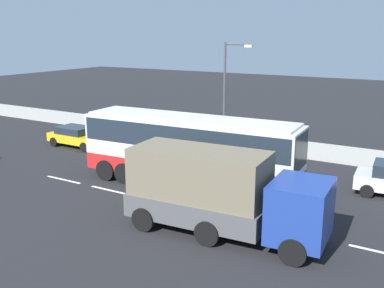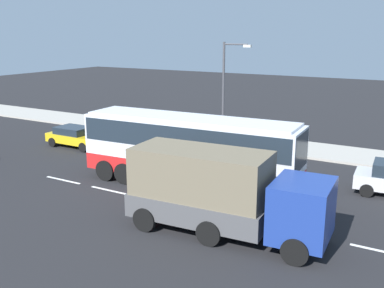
{
  "view_description": "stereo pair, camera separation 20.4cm",
  "coord_description": "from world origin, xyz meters",
  "px_view_note": "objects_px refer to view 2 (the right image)",
  "views": [
    {
      "loc": [
        11.24,
        -18.92,
        7.6
      ],
      "look_at": [
        0.14,
        -0.16,
        2.12
      ],
      "focal_mm": 41.47,
      "sensor_mm": 36.0,
      "label": 1
    },
    {
      "loc": [
        11.06,
        -19.02,
        7.6
      ],
      "look_at": [
        0.14,
        -0.16,
        2.12
      ],
      "focal_mm": 41.47,
      "sensor_mm": 36.0,
      "label": 2
    }
  ],
  "objects_px": {
    "coach_bus": "(189,144)",
    "cargo_truck": "(222,191)",
    "pedestrian_near_curb": "(197,125)",
    "car_yellow_taxi": "(76,136)",
    "street_lamp": "(226,86)"
  },
  "relations": [
    {
      "from": "car_yellow_taxi",
      "to": "pedestrian_near_curb",
      "type": "height_order",
      "value": "pedestrian_near_curb"
    },
    {
      "from": "coach_bus",
      "to": "street_lamp",
      "type": "distance_m",
      "value": 8.76
    },
    {
      "from": "pedestrian_near_curb",
      "to": "street_lamp",
      "type": "relative_size",
      "value": 0.24
    },
    {
      "from": "coach_bus",
      "to": "street_lamp",
      "type": "bearing_deg",
      "value": 100.72
    },
    {
      "from": "cargo_truck",
      "to": "pedestrian_near_curb",
      "type": "bearing_deg",
      "value": 119.22
    },
    {
      "from": "cargo_truck",
      "to": "pedestrian_near_curb",
      "type": "distance_m",
      "value": 15.64
    },
    {
      "from": "coach_bus",
      "to": "car_yellow_taxi",
      "type": "xyz_separation_m",
      "value": [
        -10.87,
        3.13,
        -1.48
      ]
    },
    {
      "from": "coach_bus",
      "to": "car_yellow_taxi",
      "type": "relative_size",
      "value": 2.73
    },
    {
      "from": "coach_bus",
      "to": "cargo_truck",
      "type": "xyz_separation_m",
      "value": [
        3.8,
        -4.04,
        -0.49
      ]
    },
    {
      "from": "coach_bus",
      "to": "cargo_truck",
      "type": "distance_m",
      "value": 5.57
    },
    {
      "from": "car_yellow_taxi",
      "to": "pedestrian_near_curb",
      "type": "bearing_deg",
      "value": 44.27
    },
    {
      "from": "pedestrian_near_curb",
      "to": "cargo_truck",
      "type": "bearing_deg",
      "value": -156.91
    },
    {
      "from": "cargo_truck",
      "to": "car_yellow_taxi",
      "type": "distance_m",
      "value": 16.36
    },
    {
      "from": "car_yellow_taxi",
      "to": "street_lamp",
      "type": "xyz_separation_m",
      "value": [
        8.86,
        5.18,
        3.4
      ]
    },
    {
      "from": "cargo_truck",
      "to": "car_yellow_taxi",
      "type": "xyz_separation_m",
      "value": [
        -14.67,
        7.17,
        -0.99
      ]
    }
  ]
}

